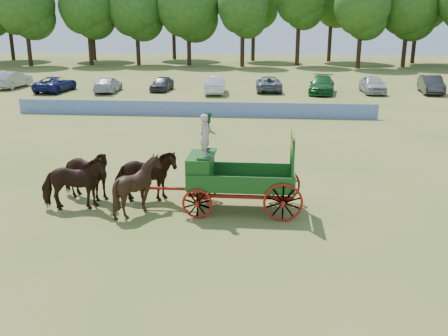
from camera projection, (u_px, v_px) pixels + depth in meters
ground at (148, 208)px, 18.70m from camera, size 160.00×160.00×0.00m
horse_lead_left at (74, 184)px, 18.20m from camera, size 2.60×1.64×2.03m
horse_lead_right at (85, 175)px, 19.24m from camera, size 2.60×1.67×2.03m
horse_wheel_left at (138, 186)px, 17.98m from camera, size 2.20×2.06×2.04m
horse_wheel_right at (146, 176)px, 19.03m from camera, size 2.58×1.57×2.03m
farm_dray at (222, 169)px, 18.10m from camera, size 6.00×2.00×3.64m
sponsor_banner at (193, 109)px, 35.78m from camera, size 26.00×0.08×1.05m
parked_cars at (233, 84)px, 46.98m from camera, size 52.39×7.45×1.64m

